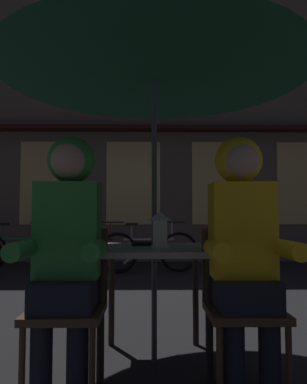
# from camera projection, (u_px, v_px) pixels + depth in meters

# --- Properties ---
(ground_plane) EXTENTS (60.00, 60.00, 0.00)m
(ground_plane) POSITION_uv_depth(u_px,v_px,m) (154.00, 362.00, 2.39)
(ground_plane) COLOR #232326
(cafe_table) EXTENTS (0.72, 0.72, 0.74)m
(cafe_table) POSITION_uv_depth(u_px,v_px,m) (154.00, 262.00, 2.43)
(cafe_table) COLOR #B2AD9E
(cafe_table) RESTS_ON ground_plane
(patio_umbrella) EXTENTS (2.10, 2.10, 2.31)m
(patio_umbrella) POSITION_uv_depth(u_px,v_px,m) (154.00, 52.00, 2.51)
(patio_umbrella) COLOR #4C4C51
(patio_umbrella) RESTS_ON ground_plane
(lantern) EXTENTS (0.11, 0.11, 0.23)m
(lantern) POSITION_uv_depth(u_px,v_px,m) (160.00, 229.00, 2.36)
(lantern) COLOR white
(lantern) RESTS_ON cafe_table
(chair_left) EXTENTS (0.40, 0.40, 0.87)m
(chair_left) POSITION_uv_depth(u_px,v_px,m) (69.00, 298.00, 2.04)
(chair_left) COLOR #513823
(chair_left) RESTS_ON ground_plane
(chair_right) EXTENTS (0.40, 0.40, 0.87)m
(chair_right) POSITION_uv_depth(u_px,v_px,m) (241.00, 298.00, 2.06)
(chair_right) COLOR #513823
(chair_right) RESTS_ON ground_plane
(person_left_hooded) EXTENTS (0.45, 0.56, 1.40)m
(person_left_hooded) POSITION_uv_depth(u_px,v_px,m) (67.00, 234.00, 2.01)
(person_left_hooded) COLOR black
(person_left_hooded) RESTS_ON ground_plane
(person_right_hooded) EXTENTS (0.45, 0.56, 1.40)m
(person_right_hooded) POSITION_uv_depth(u_px,v_px,m) (243.00, 234.00, 2.02)
(person_right_hooded) COLOR black
(person_right_hooded) RESTS_ON ground_plane
(shopfront_building) EXTENTS (10.00, 0.93, 6.20)m
(shopfront_building) POSITION_uv_depth(u_px,v_px,m) (134.00, 115.00, 7.96)
(shopfront_building) COLOR #6B5B4C
(shopfront_building) RESTS_ON ground_plane
(bicycle_second) EXTENTS (1.68, 0.21, 0.84)m
(bicycle_second) POSITION_uv_depth(u_px,v_px,m) (19.00, 251.00, 6.10)
(bicycle_second) COLOR black
(bicycle_second) RESTS_ON ground_plane
(bicycle_third) EXTENTS (1.68, 0.10, 0.84)m
(bicycle_third) POSITION_uv_depth(u_px,v_px,m) (87.00, 251.00, 6.10)
(bicycle_third) COLOR black
(bicycle_third) RESTS_ON ground_plane
(bicycle_fourth) EXTENTS (1.67, 0.30, 0.84)m
(bicycle_fourth) POSITION_uv_depth(u_px,v_px,m) (149.00, 251.00, 6.06)
(bicycle_fourth) COLOR black
(bicycle_fourth) RESTS_ON ground_plane
(book) EXTENTS (0.21, 0.15, 0.02)m
(book) POSITION_uv_depth(u_px,v_px,m) (146.00, 244.00, 2.56)
(book) COLOR black
(book) RESTS_ON cafe_table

